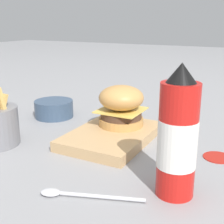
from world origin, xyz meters
TOP-DOWN VIEW (x-y plane):
  - ground_plane at (0.00, 0.00)m, footprint 6.00×6.00m
  - serving_board at (0.02, -0.00)m, footprint 0.26×0.18m
  - burger at (0.07, -0.00)m, footprint 0.12×0.12m
  - ketchup_bottle at (-0.16, -0.22)m, footprint 0.07×0.07m
  - side_bowl at (0.11, 0.26)m, footprint 0.12×0.12m
  - spoon at (-0.25, -0.06)m, footprint 0.08×0.18m
  - ketchup_puddle at (0.04, -0.26)m, footprint 0.06×0.06m

SIDE VIEW (x-z plane):
  - ground_plane at x=0.00m, z-range 0.00..0.00m
  - ketchup_puddle at x=0.04m, z-range 0.00..0.00m
  - spoon at x=-0.25m, z-range 0.00..0.01m
  - serving_board at x=0.02m, z-range 0.00..0.03m
  - side_bowl at x=0.11m, z-range 0.00..0.05m
  - burger at x=0.07m, z-range 0.03..0.13m
  - ketchup_bottle at x=-0.16m, z-range -0.01..0.22m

